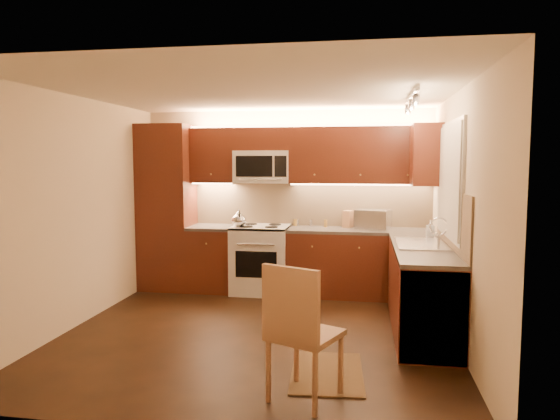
% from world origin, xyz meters
% --- Properties ---
extents(floor, '(4.00, 4.00, 0.01)m').
position_xyz_m(floor, '(0.00, 0.00, 0.00)').
color(floor, black).
rests_on(floor, ground).
extents(ceiling, '(4.00, 4.00, 0.01)m').
position_xyz_m(ceiling, '(0.00, 0.00, 2.50)').
color(ceiling, beige).
rests_on(ceiling, ground).
extents(wall_back, '(4.00, 0.01, 2.50)m').
position_xyz_m(wall_back, '(0.00, 2.00, 1.25)').
color(wall_back, beige).
rests_on(wall_back, ground).
extents(wall_front, '(4.00, 0.01, 2.50)m').
position_xyz_m(wall_front, '(0.00, -2.00, 1.25)').
color(wall_front, beige).
rests_on(wall_front, ground).
extents(wall_left, '(0.01, 4.00, 2.50)m').
position_xyz_m(wall_left, '(-2.00, 0.00, 1.25)').
color(wall_left, beige).
rests_on(wall_left, ground).
extents(wall_right, '(0.01, 4.00, 2.50)m').
position_xyz_m(wall_right, '(2.00, 0.00, 1.25)').
color(wall_right, beige).
rests_on(wall_right, ground).
extents(pantry, '(0.70, 0.60, 2.30)m').
position_xyz_m(pantry, '(-1.65, 1.70, 1.15)').
color(pantry, '#471C0F').
rests_on(pantry, floor).
extents(base_cab_back_left, '(0.62, 0.60, 0.86)m').
position_xyz_m(base_cab_back_left, '(-0.99, 1.70, 0.43)').
color(base_cab_back_left, '#471C0F').
rests_on(base_cab_back_left, floor).
extents(counter_back_left, '(0.62, 0.60, 0.04)m').
position_xyz_m(counter_back_left, '(-0.99, 1.70, 0.88)').
color(counter_back_left, '#363431').
rests_on(counter_back_left, base_cab_back_left).
extents(base_cab_back_right, '(1.92, 0.60, 0.86)m').
position_xyz_m(base_cab_back_right, '(1.04, 1.70, 0.43)').
color(base_cab_back_right, '#471C0F').
rests_on(base_cab_back_right, floor).
extents(counter_back_right, '(1.92, 0.60, 0.04)m').
position_xyz_m(counter_back_right, '(1.04, 1.70, 0.88)').
color(counter_back_right, '#363431').
rests_on(counter_back_right, base_cab_back_right).
extents(base_cab_right, '(0.60, 2.00, 0.86)m').
position_xyz_m(base_cab_right, '(1.70, 0.40, 0.43)').
color(base_cab_right, '#471C0F').
rests_on(base_cab_right, floor).
extents(counter_right, '(0.60, 2.00, 0.04)m').
position_xyz_m(counter_right, '(1.70, 0.40, 0.88)').
color(counter_right, '#363431').
rests_on(counter_right, base_cab_right).
extents(dishwasher, '(0.58, 0.60, 0.84)m').
position_xyz_m(dishwasher, '(1.70, -0.30, 0.43)').
color(dishwasher, silver).
rests_on(dishwasher, floor).
extents(backsplash_back, '(3.30, 0.02, 0.60)m').
position_xyz_m(backsplash_back, '(0.35, 1.99, 1.20)').
color(backsplash_back, tan).
rests_on(backsplash_back, wall_back).
extents(backsplash_right, '(0.02, 2.00, 0.60)m').
position_xyz_m(backsplash_right, '(1.99, 0.40, 1.20)').
color(backsplash_right, tan).
rests_on(backsplash_right, wall_right).
extents(upper_cab_back_left, '(0.62, 0.35, 0.75)m').
position_xyz_m(upper_cab_back_left, '(-0.99, 1.82, 1.88)').
color(upper_cab_back_left, '#471C0F').
rests_on(upper_cab_back_left, wall_back).
extents(upper_cab_back_right, '(1.92, 0.35, 0.75)m').
position_xyz_m(upper_cab_back_right, '(1.04, 1.82, 1.88)').
color(upper_cab_back_right, '#471C0F').
rests_on(upper_cab_back_right, wall_back).
extents(upper_cab_bridge, '(0.76, 0.35, 0.31)m').
position_xyz_m(upper_cab_bridge, '(-0.30, 1.82, 2.09)').
color(upper_cab_bridge, '#471C0F').
rests_on(upper_cab_bridge, wall_back).
extents(upper_cab_right_corner, '(0.35, 0.50, 0.75)m').
position_xyz_m(upper_cab_right_corner, '(1.82, 1.40, 1.88)').
color(upper_cab_right_corner, '#471C0F').
rests_on(upper_cab_right_corner, wall_right).
extents(stove, '(0.76, 0.65, 0.92)m').
position_xyz_m(stove, '(-0.30, 1.68, 0.46)').
color(stove, silver).
rests_on(stove, floor).
extents(microwave, '(0.76, 0.38, 0.44)m').
position_xyz_m(microwave, '(-0.30, 1.81, 1.72)').
color(microwave, silver).
rests_on(microwave, wall_back).
extents(window_frame, '(0.03, 1.44, 1.24)m').
position_xyz_m(window_frame, '(1.99, 0.55, 1.60)').
color(window_frame, silver).
rests_on(window_frame, wall_right).
extents(window_blinds, '(0.02, 1.36, 1.16)m').
position_xyz_m(window_blinds, '(1.97, 0.55, 1.60)').
color(window_blinds, silver).
rests_on(window_blinds, wall_right).
extents(sink, '(0.52, 0.86, 0.15)m').
position_xyz_m(sink, '(1.70, 0.55, 0.98)').
color(sink, silver).
rests_on(sink, counter_right).
extents(faucet, '(0.20, 0.04, 0.30)m').
position_xyz_m(faucet, '(1.88, 0.55, 1.05)').
color(faucet, silver).
rests_on(faucet, counter_right).
extents(track_light_bar, '(0.04, 1.20, 0.03)m').
position_xyz_m(track_light_bar, '(1.55, 0.40, 2.46)').
color(track_light_bar, silver).
rests_on(track_light_bar, ceiling).
extents(kettle, '(0.26, 0.26, 0.23)m').
position_xyz_m(kettle, '(-0.57, 1.53, 1.04)').
color(kettle, silver).
rests_on(kettle, stove).
extents(toaster_oven, '(0.51, 0.44, 0.26)m').
position_xyz_m(toaster_oven, '(1.20, 1.74, 1.03)').
color(toaster_oven, silver).
rests_on(toaster_oven, counter_back_right).
extents(knife_block, '(0.15, 0.19, 0.23)m').
position_xyz_m(knife_block, '(0.87, 1.86, 1.01)').
color(knife_block, '#956343').
rests_on(knife_block, counter_back_right).
extents(spice_jar_a, '(0.04, 0.04, 0.10)m').
position_xyz_m(spice_jar_a, '(0.36, 1.86, 0.95)').
color(spice_jar_a, silver).
rests_on(spice_jar_a, counter_back_right).
extents(spice_jar_b, '(0.05, 0.05, 0.09)m').
position_xyz_m(spice_jar_b, '(0.14, 1.91, 0.95)').
color(spice_jar_b, olive).
rests_on(spice_jar_b, counter_back_right).
extents(spice_jar_c, '(0.05, 0.05, 0.09)m').
position_xyz_m(spice_jar_c, '(0.17, 1.94, 0.95)').
color(spice_jar_c, silver).
rests_on(spice_jar_c, counter_back_right).
extents(spice_jar_d, '(0.05, 0.05, 0.10)m').
position_xyz_m(spice_jar_d, '(0.57, 1.84, 0.95)').
color(spice_jar_d, '#A77932').
rests_on(spice_jar_d, counter_back_right).
extents(soap_bottle, '(0.09, 0.09, 0.20)m').
position_xyz_m(soap_bottle, '(1.87, 1.17, 1.00)').
color(soap_bottle, silver).
rests_on(soap_bottle, counter_right).
extents(rug, '(0.65, 0.93, 0.01)m').
position_xyz_m(rug, '(0.80, -0.90, 0.01)').
color(rug, black).
rests_on(rug, floor).
extents(dining_chair, '(0.61, 0.61, 1.05)m').
position_xyz_m(dining_chair, '(0.66, -1.38, 0.53)').
color(dining_chair, '#956343').
rests_on(dining_chair, floor).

